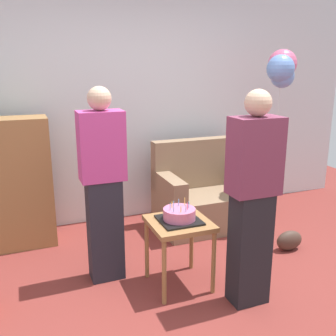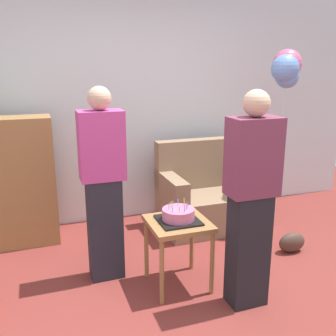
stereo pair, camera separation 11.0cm
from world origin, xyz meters
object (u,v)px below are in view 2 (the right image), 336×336
Objects in this scene: bookshelf at (12,181)px; birthday_cake at (178,215)px; person_holding_cake at (251,201)px; side_table at (178,231)px; balloon_bunch at (286,68)px; handbag at (292,242)px; couch at (209,196)px; person_blowing_candles at (103,184)px.

bookshelf reaches higher than birthday_cake.
bookshelf is 2.38m from person_holding_cake.
birthday_cake is (0.00, -0.00, 0.14)m from side_table.
balloon_bunch is (2.77, -0.46, 1.07)m from bookshelf.
birthday_cake is 1.38m from handbag.
person_holding_cake is at bearing -103.89° from couch.
balloon_bunch reaches higher than handbag.
side_table is 0.72m from person_blowing_candles.
couch is 1.36m from birthday_cake.
couch is 1.34m from side_table.
couch is 1.05m from handbag.
couch is at bearing -87.53° from person_holding_cake.
couch is at bearing 30.33° from person_blowing_candles.
balloon_bunch reaches higher than side_table.
person_holding_cake reaches higher than birthday_cake.
person_blowing_candles is 1.00× the size of person_holding_cake.
side_table is at bearing -31.85° from person_blowing_candles.
person_blowing_candles is at bearing 174.79° from handbag.
couch is at bearing 54.24° from birthday_cake.
person_holding_cake reaches higher than handbag.
side_table is 0.29× the size of balloon_bunch.
balloon_bunch is (0.23, 0.63, 1.65)m from handbag.
person_blowing_candles and person_holding_cake have the same top height.
balloon_bunch reaches higher than bookshelf.
side_table is 1.33m from handbag.
bookshelf is 5.04× the size of birthday_cake.
bookshelf is at bearing 135.09° from side_table.
bookshelf is 1.20m from person_blowing_candles.
birthday_cake is at bearing -125.76° from couch.
couch is at bearing 118.55° from handbag.
birthday_cake is 0.20× the size of person_holding_cake.
person_holding_cake reaches higher than side_table.
person_holding_cake is (0.94, -0.74, 0.00)m from person_blowing_candles.
birthday_cake is at bearing -31.85° from person_blowing_candles.
bookshelf is at bearing 156.75° from handbag.
balloon_bunch is (0.72, -0.27, 1.41)m from couch.
side_table is 2.04× the size of handbag.
side_table is 0.35× the size of person_blowing_candles.
person_holding_cake is at bearing -131.94° from balloon_bunch.
side_table is at bearing -171.82° from handbag.
side_table is (-0.78, -1.08, 0.15)m from couch.
balloon_bunch is at bearing -9.51° from bookshelf.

